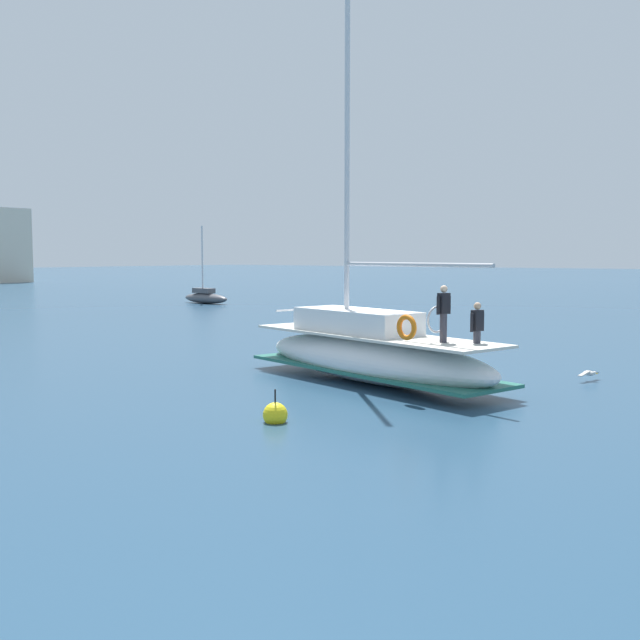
{
  "coord_description": "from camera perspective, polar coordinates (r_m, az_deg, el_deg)",
  "views": [
    {
      "loc": [
        -20.96,
        -13.72,
        3.87
      ],
      "look_at": [
        -1.91,
        0.85,
        1.8
      ],
      "focal_mm": 42.31,
      "sensor_mm": 36.0,
      "label": 1
    }
  ],
  "objects": [
    {
      "name": "ground_plane",
      "position": [
        25.35,
        4.17,
        -3.86
      ],
      "size": [
        400.0,
        400.0,
        0.0
      ],
      "primitive_type": "plane",
      "color": "navy"
    },
    {
      "name": "main_sailboat",
      "position": [
        23.07,
        3.83,
        -2.45
      ],
      "size": [
        4.67,
        9.9,
        12.92
      ],
      "color": "white",
      "rests_on": "ground"
    },
    {
      "name": "moored_catamaran",
      "position": [
        61.09,
        -8.66,
        1.74
      ],
      "size": [
        1.65,
        5.18,
        6.21
      ],
      "color": "#4C4C51",
      "rests_on": "ground"
    },
    {
      "name": "seagull",
      "position": [
        24.66,
        19.69,
        -3.8
      ],
      "size": [
        1.05,
        0.48,
        0.17
      ],
      "color": "silver",
      "rests_on": "ground"
    },
    {
      "name": "mooring_buoy",
      "position": [
        17.63,
        -3.4,
        -7.17
      ],
      "size": [
        0.58,
        0.58,
        0.89
      ],
      "color": "yellow",
      "rests_on": "ground"
    }
  ]
}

